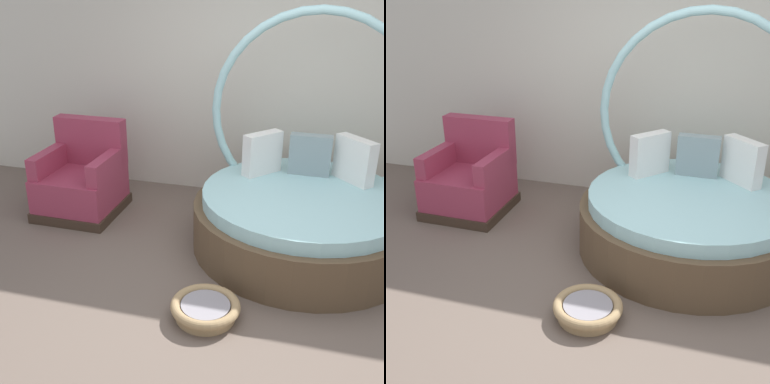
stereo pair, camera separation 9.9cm
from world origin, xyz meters
The scene contains 5 objects.
ground_plane centered at (0.00, 0.00, -0.01)m, with size 8.00×8.00×0.02m, color #66564C.
back_wall centered at (0.00, 2.05, 1.50)m, with size 8.00×0.12×3.01m, color beige.
round_daybed centered at (0.40, 0.96, 0.38)m, with size 1.94×1.94×2.06m.
red_armchair centered at (-1.86, 1.08, 0.33)m, with size 0.81×0.81×0.94m.
pet_basket centered at (-0.19, -0.31, 0.07)m, with size 0.51×0.51×0.13m.
Camera 1 is at (0.48, -3.07, 2.25)m, focal length 44.92 mm.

